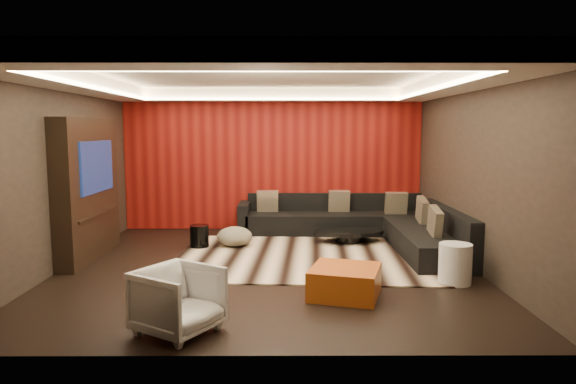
{
  "coord_description": "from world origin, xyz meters",
  "views": [
    {
      "loc": [
        0.27,
        -7.4,
        2.02
      ],
      "look_at": [
        0.3,
        0.6,
        1.05
      ],
      "focal_mm": 32.0,
      "sensor_mm": 36.0,
      "label": 1
    }
  ],
  "objects_px": {
    "orange_ottoman": "(345,282)",
    "sectional_sofa": "(366,226)",
    "white_side_table": "(455,264)",
    "coffee_table": "(349,236)",
    "drum_stool": "(199,236)",
    "armchair": "(178,300)"
  },
  "relations": [
    {
      "from": "coffee_table",
      "to": "white_side_table",
      "type": "height_order",
      "value": "white_side_table"
    },
    {
      "from": "white_side_table",
      "to": "coffee_table",
      "type": "bearing_deg",
      "value": 114.1
    },
    {
      "from": "orange_ottoman",
      "to": "armchair",
      "type": "distance_m",
      "value": 2.13
    },
    {
      "from": "coffee_table",
      "to": "orange_ottoman",
      "type": "xyz_separation_m",
      "value": [
        -0.41,
        -2.97,
        0.05
      ]
    },
    {
      "from": "orange_ottoman",
      "to": "armchair",
      "type": "xyz_separation_m",
      "value": [
        -1.79,
        -1.15,
        0.16
      ]
    },
    {
      "from": "drum_stool",
      "to": "sectional_sofa",
      "type": "relative_size",
      "value": 0.1
    },
    {
      "from": "orange_ottoman",
      "to": "armchair",
      "type": "relative_size",
      "value": 1.09
    },
    {
      "from": "white_side_table",
      "to": "orange_ottoman",
      "type": "relative_size",
      "value": 0.67
    },
    {
      "from": "drum_stool",
      "to": "orange_ottoman",
      "type": "height_order",
      "value": "drum_stool"
    },
    {
      "from": "coffee_table",
      "to": "drum_stool",
      "type": "relative_size",
      "value": 3.38
    },
    {
      "from": "drum_stool",
      "to": "white_side_table",
      "type": "xyz_separation_m",
      "value": [
        3.72,
        -2.07,
        0.06
      ]
    },
    {
      "from": "white_side_table",
      "to": "armchair",
      "type": "relative_size",
      "value": 0.73
    },
    {
      "from": "white_side_table",
      "to": "armchair",
      "type": "distance_m",
      "value": 3.69
    },
    {
      "from": "orange_ottoman",
      "to": "armchair",
      "type": "height_order",
      "value": "armchair"
    },
    {
      "from": "orange_ottoman",
      "to": "sectional_sofa",
      "type": "height_order",
      "value": "sectional_sofa"
    },
    {
      "from": "coffee_table",
      "to": "sectional_sofa",
      "type": "height_order",
      "value": "sectional_sofa"
    },
    {
      "from": "orange_ottoman",
      "to": "sectional_sofa",
      "type": "xyz_separation_m",
      "value": [
        0.75,
        3.18,
        0.08
      ]
    },
    {
      "from": "drum_stool",
      "to": "white_side_table",
      "type": "bearing_deg",
      "value": -29.13
    },
    {
      "from": "drum_stool",
      "to": "white_side_table",
      "type": "relative_size",
      "value": 0.71
    },
    {
      "from": "coffee_table",
      "to": "drum_stool",
      "type": "xyz_separation_m",
      "value": [
        -2.62,
        -0.39,
        0.08
      ]
    },
    {
      "from": "white_side_table",
      "to": "sectional_sofa",
      "type": "xyz_separation_m",
      "value": [
        -0.77,
        2.68,
        -0.0
      ]
    },
    {
      "from": "white_side_table",
      "to": "drum_stool",
      "type": "bearing_deg",
      "value": 150.87
    }
  ]
}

